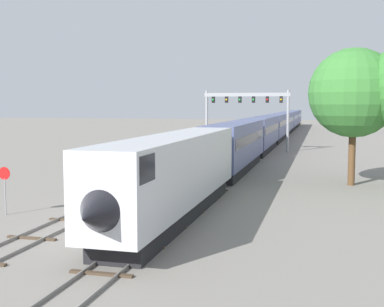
{
  "coord_description": "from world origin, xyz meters",
  "views": [
    {
      "loc": [
        10.13,
        -23.56,
        6.55
      ],
      "look_at": [
        1.0,
        12.0,
        3.0
      ],
      "focal_mm": 47.54,
      "sensor_mm": 36.0,
      "label": 1
    }
  ],
  "objects_px": {
    "signal_gantry": "(247,106)",
    "stop_sign": "(5,184)",
    "passenger_train": "(276,126)",
    "trackside_tree_left": "(354,93)"
  },
  "relations": [
    {
      "from": "signal_gantry",
      "to": "stop_sign",
      "type": "xyz_separation_m",
      "value": [
        -7.75,
        -45.29,
        -4.4
      ]
    },
    {
      "from": "passenger_train",
      "to": "trackside_tree_left",
      "type": "height_order",
      "value": "trackside_tree_left"
    },
    {
      "from": "passenger_train",
      "to": "trackside_tree_left",
      "type": "relative_size",
      "value": 13.56
    },
    {
      "from": "stop_sign",
      "to": "trackside_tree_left",
      "type": "distance_m",
      "value": 27.1
    },
    {
      "from": "passenger_train",
      "to": "trackside_tree_left",
      "type": "distance_m",
      "value": 50.86
    },
    {
      "from": "passenger_train",
      "to": "stop_sign",
      "type": "bearing_deg",
      "value": -98.57
    },
    {
      "from": "signal_gantry",
      "to": "stop_sign",
      "type": "height_order",
      "value": "signal_gantry"
    },
    {
      "from": "trackside_tree_left",
      "to": "signal_gantry",
      "type": "bearing_deg",
      "value": 114.14
    },
    {
      "from": "stop_sign",
      "to": "trackside_tree_left",
      "type": "xyz_separation_m",
      "value": [
        20.51,
        16.82,
        5.59
      ]
    },
    {
      "from": "passenger_train",
      "to": "trackside_tree_left",
      "type": "bearing_deg",
      "value": -78.02
    }
  ]
}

